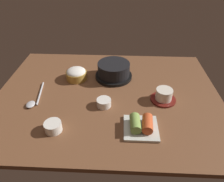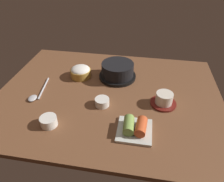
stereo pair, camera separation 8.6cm
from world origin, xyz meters
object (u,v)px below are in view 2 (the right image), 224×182
(tea_cup_with_saucer, at_px, (164,99))
(spoon, at_px, (36,95))
(rice_bowl, at_px, (81,72))
(banchan_cup_center, at_px, (102,102))
(side_bowl_near, at_px, (49,121))
(stone_pot, at_px, (118,71))
(kimchi_plate, at_px, (135,128))

(tea_cup_with_saucer, relative_size, spoon, 0.58)
(rice_bowl, height_order, banchan_cup_center, rice_bowl)
(rice_bowl, distance_m, spoon, 0.24)
(side_bowl_near, bearing_deg, tea_cup_with_saucer, 24.61)
(tea_cup_with_saucer, distance_m, spoon, 0.56)
(stone_pot, bearing_deg, rice_bowl, -172.41)
(stone_pot, xyz_separation_m, side_bowl_near, (-0.20, -0.37, -0.02))
(banchan_cup_center, xyz_separation_m, side_bowl_near, (-0.17, -0.15, 0.00))
(banchan_cup_center, distance_m, side_bowl_near, 0.22)
(kimchi_plate, xyz_separation_m, spoon, (-0.45, 0.14, -0.01))
(rice_bowl, xyz_separation_m, spoon, (-0.15, -0.19, -0.02))
(side_bowl_near, bearing_deg, rice_bowl, 86.71)
(banchan_cup_center, xyz_separation_m, kimchi_plate, (0.15, -0.12, 0.00))
(side_bowl_near, bearing_deg, stone_pot, 61.14)
(tea_cup_with_saucer, xyz_separation_m, kimchi_plate, (-0.11, -0.17, -0.01))
(banchan_cup_center, bearing_deg, side_bowl_near, -139.69)
(stone_pot, height_order, spoon, stone_pot)
(tea_cup_with_saucer, bearing_deg, spoon, -176.23)
(stone_pot, bearing_deg, side_bowl_near, -118.86)
(rice_bowl, height_order, tea_cup_with_saucer, rice_bowl)
(stone_pot, height_order, tea_cup_with_saucer, stone_pot)
(spoon, bearing_deg, stone_pot, 32.30)
(tea_cup_with_saucer, xyz_separation_m, spoon, (-0.55, -0.04, -0.02))
(banchan_cup_center, relative_size, side_bowl_near, 0.97)
(stone_pot, xyz_separation_m, rice_bowl, (-0.18, -0.02, -0.01))
(side_bowl_near, height_order, spoon, side_bowl_near)
(tea_cup_with_saucer, height_order, banchan_cup_center, tea_cup_with_saucer)
(rice_bowl, bearing_deg, banchan_cup_center, -52.60)
(banchan_cup_center, relative_size, spoon, 0.32)
(stone_pot, relative_size, tea_cup_with_saucer, 1.69)
(banchan_cup_center, bearing_deg, spoon, 177.68)
(rice_bowl, distance_m, kimchi_plate, 0.44)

